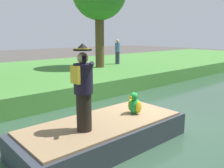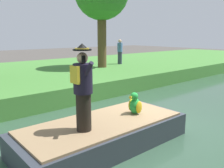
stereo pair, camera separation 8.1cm
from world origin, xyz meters
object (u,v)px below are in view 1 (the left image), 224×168
object	(u,v)px
boat	(103,133)
person_pirate	(83,88)
parrot_plush	(135,104)
person_bystander	(118,52)

from	to	relation	value
boat	person_pirate	xyz separation A→B (m)	(0.16, -0.66, 1.23)
boat	person_pirate	distance (m)	1.41
person_pirate	parrot_plush	world-z (taller)	person_pirate
parrot_plush	person_bystander	distance (m)	9.84
person_bystander	person_pirate	bearing A→B (deg)	-46.43
person_pirate	person_bystander	xyz separation A→B (m)	(-7.58, 7.96, -0.00)
person_pirate	parrot_plush	xyz separation A→B (m)	(-0.07, 1.64, -0.68)
boat	person_bystander	distance (m)	10.48
person_bystander	boat	bearing A→B (deg)	-44.56
boat	person_pirate	world-z (taller)	person_pirate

